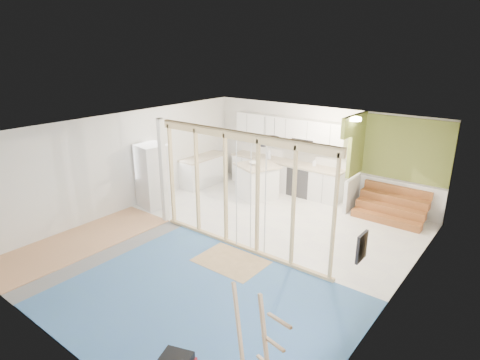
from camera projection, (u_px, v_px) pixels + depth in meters
The scene contains 16 objects.
room at pixel (230, 189), 8.52m from camera, with size 7.01×8.01×2.61m.
floor_overlays at pixel (235, 244), 8.93m from camera, with size 7.00×8.00×0.03m.
stud_frame at pixel (222, 175), 8.56m from camera, with size 4.66×0.14×2.60m.
base_cabinets at pixel (259, 174), 12.23m from camera, with size 4.45×2.24×0.93m.
upper_cabinets at pixel (290, 131), 11.69m from camera, with size 3.60×0.41×0.85m.
green_partition at pixel (383, 181), 10.18m from camera, with size 2.25×1.51×2.60m.
pot_rack at pixel (269, 140), 9.89m from camera, with size 0.52×0.52×0.72m.
sheathing_panel at pixel (344, 291), 5.00m from camera, with size 0.02×4.00×2.60m, color tan.
electrical_panel at pixel (362, 247), 5.36m from camera, with size 0.04×0.30×0.40m, color #37373C.
ceiling_light at pixel (355, 119), 9.55m from camera, with size 0.32×0.32×0.08m, color #FFEABF.
fridge at pixel (153, 176), 10.76m from camera, with size 0.87×0.84×1.74m.
island at pixel (257, 181), 11.50m from camera, with size 1.34×1.34×1.00m.
bowl at pixel (254, 163), 11.36m from camera, with size 0.29×0.29×0.07m, color white.
soap_bottle_a at pixel (269, 154), 12.10m from camera, with size 0.13×0.13×0.33m, color silver.
soap_bottle_b at pixel (314, 162), 11.43m from camera, with size 0.09×0.10×0.21m, color white.
ladder at pixel (258, 360), 4.51m from camera, with size 0.88×0.18×1.66m.
Camera 1 is at (5.09, -6.18, 4.22)m, focal length 30.00 mm.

